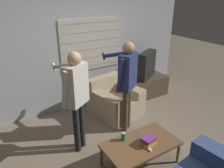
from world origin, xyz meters
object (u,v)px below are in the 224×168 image
tv (147,65)px  person_left_standing (76,91)px  coffee_table (141,145)px  spare_remote (148,148)px  book_stack (148,140)px  soda_can (124,136)px  armchair_beige (114,100)px  person_right_standing (127,77)px

tv → person_left_standing: (-2.18, -0.97, 0.24)m
coffee_table → tv: bearing=48.8°
coffee_table → person_left_standing: person_left_standing is taller
coffee_table → spare_remote: size_ratio=8.19×
book_stack → soda_can: soda_can is taller
spare_remote → armchair_beige: bearing=69.4°
soda_can → coffee_table: bearing=-48.1°
tv → soda_can: 2.38m
person_left_standing → book_stack: (0.69, -0.88, -0.59)m
person_left_standing → soda_can: size_ratio=13.01×
tv → armchair_beige: bearing=-12.8°
soda_can → spare_remote: size_ratio=0.95×
person_right_standing → book_stack: person_right_standing is taller
coffee_table → soda_can: (-0.17, 0.19, 0.10)m
person_left_standing → spare_remote: bearing=-89.5°
coffee_table → person_right_standing: size_ratio=0.66×
person_right_standing → book_stack: 1.15m
tv → person_right_standing: 1.53m
armchair_beige → soda_can: armchair_beige is taller
person_left_standing → spare_remote: size_ratio=12.34×
armchair_beige → book_stack: (-0.39, -1.54, 0.14)m
coffee_table → soda_can: 0.28m
armchair_beige → soda_can: 1.44m
tv → book_stack: size_ratio=2.94×
person_left_standing → person_right_standing: size_ratio=0.99×
tv → spare_remote: size_ratio=5.19×
spare_remote → person_left_standing: bearing=118.1°
person_left_standing → book_stack: 1.27m
person_left_standing → soda_can: person_left_standing is taller
person_right_standing → spare_remote: person_right_standing is taller
person_right_standing → book_stack: (-0.27, -0.94, -0.60)m
tv → spare_remote: bearing=22.4°
spare_remote → coffee_table: bearing=88.1°
armchair_beige → person_right_standing: bearing=67.5°
person_left_standing → book_stack: person_left_standing is taller
book_stack → spare_remote: 0.12m
armchair_beige → tv: bearing=-175.0°
coffee_table → book_stack: 0.14m
person_left_standing → person_right_standing: 0.97m
tv → person_left_standing: bearing=-4.9°
armchair_beige → person_right_standing: 0.96m
soda_can → armchair_beige: bearing=63.2°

